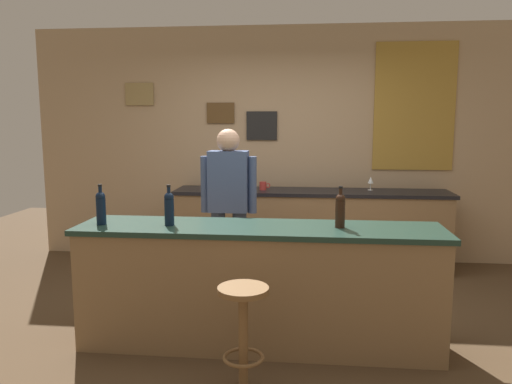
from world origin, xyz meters
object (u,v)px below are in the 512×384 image
Objects in this scene: wine_bottle_a at (101,207)px; wine_glass_b at (371,181)px; wine_bottle_b at (169,207)px; wine_glass_a at (230,179)px; bartender at (229,203)px; wine_bottle_c at (340,209)px; bar_stool at (243,321)px; coffee_mug at (263,186)px.

wine_bottle_a reaches higher than wine_glass_b.
wine_bottle_b is 2.13m from wine_glass_a.
bartender is 10.45× the size of wine_glass_b.
wine_glass_b is (0.48, 2.13, -0.05)m from wine_bottle_c.
wine_bottle_a reaches higher than wine_glass_a.
wine_bottle_b and wine_bottle_c have the same top height.
wine_bottle_c is 2.37m from wine_glass_a.
wine_bottle_c is at bearing -42.08° from bartender.
wine_glass_a is at bearing 98.32° from bartender.
wine_bottle_c is (1.78, 0.08, 0.00)m from wine_bottle_a.
bartender is 5.29× the size of wine_bottle_c.
wine_glass_a and wine_glass_b have the same top height.
bar_stool is 2.22× the size of wine_bottle_a.
bartender is at bearing -138.78° from wine_glass_b.
wine_glass_b is at bearing 68.52° from bar_stool.
coffee_mug is (0.39, -0.05, -0.06)m from wine_glass_a.
wine_bottle_a is 2.34m from coffee_mug.
coffee_mug is (0.52, 2.07, -0.11)m from wine_bottle_b.
wine_bottle_a is 2.45× the size of coffee_mug.
wine_bottle_c reaches higher than wine_glass_a.
bar_stool is (0.34, -1.55, -0.48)m from bartender.
coffee_mug is (-0.12, 2.70, 0.49)m from bar_stool.
bartender is 5.29× the size of wine_bottle_b.
bartender is at bearing 71.91° from wine_bottle_b.
bartender is 10.45× the size of wine_glass_a.
wine_glass_a is (-0.18, 1.21, 0.07)m from bartender.
bar_stool is 1.43m from wine_bottle_a.
bar_stool is 2.86m from wine_glass_a.
wine_bottle_a and wine_bottle_b have the same top height.
bartender reaches higher than wine_bottle_b.
wine_bottle_c is (0.96, -0.87, 0.12)m from bartender.
wine_bottle_b is at bearing 2.66° from wine_bottle_a.
wine_glass_b is at bearing 41.22° from bartender.
wine_bottle_b is at bearing -108.09° from bartender.
bartender is at bearing -100.74° from coffee_mug.
wine_bottle_a is 3.16m from wine_glass_b.
wine_bottle_a is at bearing -135.68° from wine_glass_b.
coffee_mug reaches higher than bar_stool.
wine_glass_b is at bearing 44.32° from wine_bottle_a.
bar_stool is 1.08m from wine_bottle_b.
bartender is at bearing 137.92° from wine_bottle_c.
wine_bottle_a is at bearing -177.54° from wine_bottle_c.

